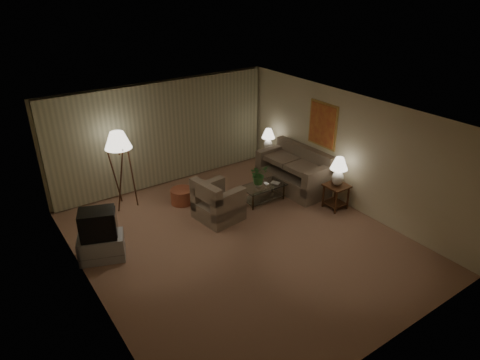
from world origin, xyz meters
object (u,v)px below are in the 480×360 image
at_px(side_table_far, 268,157).
at_px(coffee_table, 263,191).
at_px(side_table_near, 336,192).
at_px(ottoman, 182,196).
at_px(floor_lamp, 121,169).
at_px(armchair, 218,203).
at_px(vase, 258,184).
at_px(sofa, 293,173).
at_px(tv_cabinet, 102,247).
at_px(crt_tv, 98,224).
at_px(table_lamp_near, 339,169).
at_px(table_lamp_far, 268,138).

distance_m(side_table_far, coffee_table, 1.81).
distance_m(side_table_near, ottoman, 3.68).
bearing_deg(floor_lamp, side_table_near, -35.75).
bearing_deg(armchair, vase, -94.13).
bearing_deg(side_table_far, sofa, -96.84).
bearing_deg(coffee_table, tv_cabinet, -179.09).
relative_size(sofa, crt_tv, 2.55).
bearing_deg(sofa, side_table_near, 3.55).
bearing_deg(table_lamp_near, tv_cabinet, 167.15).
relative_size(table_lamp_far, vase, 3.94).
distance_m(sofa, crt_tv, 5.07).
bearing_deg(side_table_far, tv_cabinet, -164.79).
bearing_deg(ottoman, tv_cabinet, -154.66).
bearing_deg(ottoman, side_table_far, 6.20).
distance_m(sofa, ottoman, 2.89).
bearing_deg(side_table_near, table_lamp_near, 176.42).
bearing_deg(table_lamp_far, coffee_table, -131.47).
bearing_deg(coffee_table, floor_lamp, 149.75).
height_order(sofa, floor_lamp, floor_lamp).
xyz_separation_m(ottoman, vase, (1.53, -1.04, 0.31)).
height_order(coffee_table, crt_tv, crt_tv).
bearing_deg(side_table_near, tv_cabinet, 167.15).
relative_size(armchair, coffee_table, 1.07).
xyz_separation_m(floor_lamp, ottoman, (1.18, -0.63, -0.80)).
relative_size(table_lamp_near, crt_tv, 0.89).
relative_size(armchair, crt_tv, 1.48).
height_order(armchair, vase, armchair).
height_order(sofa, side_table_far, sofa).
height_order(tv_cabinet, vase, vase).
relative_size(sofa, ottoman, 3.70).
relative_size(armchair, floor_lamp, 0.62).
bearing_deg(coffee_table, crt_tv, -179.09).
xyz_separation_m(sofa, side_table_far, (0.15, 1.25, -0.03)).
bearing_deg(floor_lamp, side_table_far, -4.50).
xyz_separation_m(table_lamp_far, floor_lamp, (-4.06, 0.32, 0.01)).
distance_m(crt_tv, ottoman, 2.64).
bearing_deg(ottoman, coffee_table, -31.70).
relative_size(tv_cabinet, floor_lamp, 0.53).
bearing_deg(side_table_far, vase, -134.86).
distance_m(sofa, coffee_table, 1.06).
bearing_deg(side_table_far, armchair, -150.59).
xyz_separation_m(sofa, ottoman, (-2.72, 0.94, -0.24)).
height_order(table_lamp_near, floor_lamp, floor_lamp).
xyz_separation_m(sofa, vase, (-1.19, -0.10, 0.07)).
distance_m(side_table_far, crt_tv, 5.40).
distance_m(table_lamp_far, crt_tv, 5.39).
relative_size(armchair, ottoman, 2.14).
distance_m(sofa, armchair, 2.39).
relative_size(table_lamp_far, tv_cabinet, 0.64).
bearing_deg(vase, armchair, -176.36).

